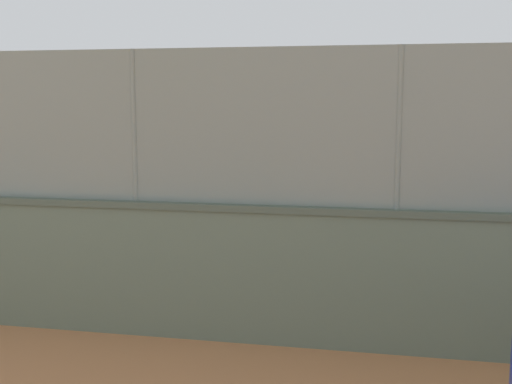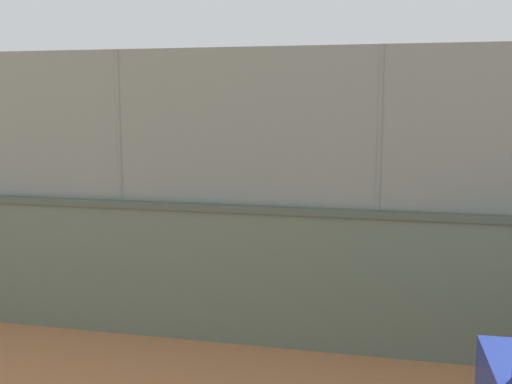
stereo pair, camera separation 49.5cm
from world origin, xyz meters
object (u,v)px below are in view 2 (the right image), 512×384
(player_baseline_waiting, at_px, (422,190))
(sports_ball, at_px, (447,247))
(spare_ball_by_wall, at_px, (493,305))
(player_foreground_swinging, at_px, (234,165))
(player_crossing_court, at_px, (405,173))
(courtside_bench, at_px, (411,276))

(player_baseline_waiting, height_order, sports_ball, player_baseline_waiting)
(spare_ball_by_wall, bearing_deg, player_foreground_swinging, -55.87)
(player_crossing_court, height_order, courtside_bench, player_crossing_court)
(player_foreground_swinging, relative_size, spare_ball_by_wall, 20.05)
(sports_ball, bearing_deg, player_baseline_waiting, -74.93)
(sports_ball, relative_size, courtside_bench, 0.12)
(player_foreground_swinging, xyz_separation_m, sports_ball, (-5.74, 5.60, -0.93))
(player_baseline_waiting, distance_m, sports_ball, 1.95)
(spare_ball_by_wall, relative_size, courtside_bench, 0.05)
(sports_ball, distance_m, spare_ball_by_wall, 3.44)
(sports_ball, xyz_separation_m, spare_ball_by_wall, (-0.37, 3.42, -0.05))
(player_crossing_court, height_order, sports_ball, player_crossing_court)
(player_crossing_court, relative_size, courtside_bench, 1.04)
(courtside_bench, bearing_deg, player_foreground_swinging, -61.84)
(player_crossing_court, distance_m, sports_ball, 4.94)
(player_crossing_court, height_order, player_foreground_swinging, player_foreground_swinging)
(player_crossing_court, xyz_separation_m, spare_ball_by_wall, (-1.13, 8.22, -0.95))
(courtside_bench, bearing_deg, sports_ball, -102.31)
(spare_ball_by_wall, distance_m, courtside_bench, 1.26)
(player_baseline_waiting, bearing_deg, player_foreground_swinging, -36.50)
(player_baseline_waiting, height_order, spare_ball_by_wall, player_baseline_waiting)
(sports_ball, relative_size, spare_ball_by_wall, 2.18)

